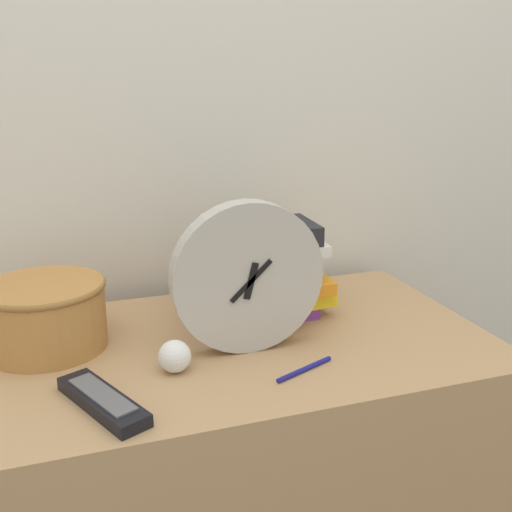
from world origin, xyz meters
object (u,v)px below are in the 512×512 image
(tv_remote, at_px, (103,401))
(crumpled_paper_ball, at_px, (175,356))
(basket, at_px, (45,313))
(pen, at_px, (305,369))
(book_stack, at_px, (262,270))
(desk_clock, at_px, (248,278))

(tv_remote, height_order, crumpled_paper_ball, crumpled_paper_ball)
(basket, height_order, pen, basket)
(basket, relative_size, tv_remote, 1.12)
(book_stack, xyz_separation_m, basket, (-0.41, -0.03, -0.03))
(book_stack, distance_m, crumpled_paper_ball, 0.29)
(tv_remote, relative_size, pen, 1.68)
(desk_clock, bearing_deg, book_stack, 62.51)
(book_stack, xyz_separation_m, pen, (-0.01, -0.26, -0.09))
(tv_remote, distance_m, pen, 0.32)
(book_stack, height_order, basket, book_stack)
(basket, bearing_deg, book_stack, 3.61)
(book_stack, xyz_separation_m, tv_remote, (-0.34, -0.26, -0.08))
(pen, bearing_deg, crumpled_paper_ball, 161.12)
(tv_remote, xyz_separation_m, crumpled_paper_ball, (0.12, 0.08, 0.02))
(desk_clock, relative_size, basket, 1.24)
(crumpled_paper_ball, bearing_deg, basket, 140.33)
(tv_remote, relative_size, crumpled_paper_ball, 3.57)
(basket, relative_size, crumpled_paper_ball, 4.01)
(crumpled_paper_ball, bearing_deg, book_stack, 41.19)
(crumpled_paper_ball, height_order, pen, crumpled_paper_ball)
(desk_clock, bearing_deg, basket, 160.03)
(basket, distance_m, tv_remote, 0.26)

